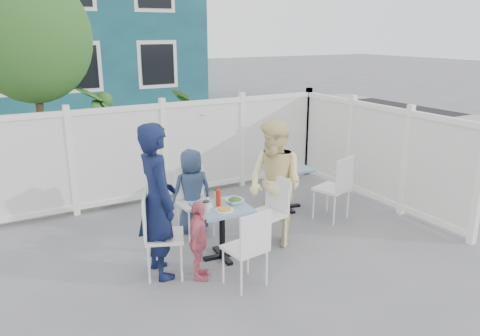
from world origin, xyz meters
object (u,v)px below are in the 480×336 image
spare_table (286,176)px  man (157,201)px  chair_right (271,206)px  toddler (199,241)px  chair_back (193,196)px  woman (275,184)px  chair_left (157,229)px  main_table (222,218)px  chair_near (249,243)px  boy (192,191)px

spare_table → man: bearing=-157.7°
chair_right → toddler: 1.21m
chair_back → woman: 1.16m
spare_table → woman: size_ratio=0.43×
woman → chair_left: bearing=-102.2°
main_table → chair_right: chair_right is taller
chair_right → chair_back: bearing=28.8°
chair_near → boy: size_ratio=0.76×
main_table → woman: woman is taller
chair_left → boy: (0.85, 0.96, 0.02)m
main_table → man: size_ratio=0.38×
main_table → chair_left: (-0.84, -0.03, 0.05)m
boy → toddler: bearing=70.7°
chair_back → chair_left: bearing=45.4°
woman → toddler: 1.35m
man → main_table: bearing=-89.8°
boy → toddler: boy is taller
main_table → spare_table: 1.91m
spare_table → chair_right: size_ratio=0.76×
boy → main_table: bearing=90.7°
chair_left → boy: size_ratio=0.83×
chair_near → woman: 1.22m
spare_table → boy: 1.62m
chair_right → chair_back: size_ratio=0.99×
man → boy: (0.81, 0.93, -0.30)m
man → toddler: size_ratio=1.92×
man → chair_near: bearing=-136.5°
man → chair_back: bearing=-43.4°
spare_table → chair_back: (-1.64, -0.15, 0.01)m
main_table → toddler: size_ratio=0.73×
chair_near → chair_back: bearing=79.9°
chair_left → chair_right: size_ratio=1.05×
spare_table → boy: boy is taller
chair_right → boy: bearing=25.2°
woman → chair_near: bearing=-61.2°
main_table → toddler: bearing=-144.2°
woman → man: bearing=-103.0°
chair_left → boy: boy is taller
chair_back → chair_near: bearing=86.9°
woman → boy: size_ratio=1.40×
main_table → boy: size_ratio=0.58×
chair_left → chair_back: (0.82, 0.87, -0.02)m
chair_right → man: (-1.50, 0.00, 0.35)m
woman → toddler: woman is taller
chair_right → chair_near: 1.09m
chair_back → chair_right: bearing=129.0°
toddler → main_table: bearing=-19.2°
chair_near → main_table: bearing=76.8°
main_table → chair_back: size_ratio=0.73×
toddler → woman: bearing=-38.2°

